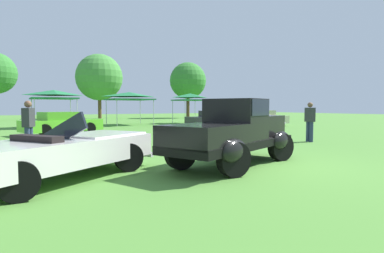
% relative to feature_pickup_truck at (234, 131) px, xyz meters
% --- Properties ---
extents(ground_plane, '(120.00, 120.00, 0.00)m').
position_rel_feature_pickup_truck_xyz_m(ground_plane, '(0.70, -0.35, -0.87)').
color(ground_plane, '#4C8433').
extents(feature_pickup_truck, '(4.65, 3.13, 1.70)m').
position_rel_feature_pickup_truck_xyz_m(feature_pickup_truck, '(0.00, 0.00, 0.00)').
color(feature_pickup_truck, black).
rests_on(feature_pickup_truck, ground_plane).
extents(neighbor_convertible, '(4.70, 3.86, 1.40)m').
position_rel_feature_pickup_truck_xyz_m(neighbor_convertible, '(-4.11, 0.49, -0.29)').
color(neighbor_convertible, silver).
rests_on(neighbor_convertible, ground_plane).
extents(show_car_lime, '(4.33, 2.71, 1.22)m').
position_rel_feature_pickup_truck_xyz_m(show_car_lime, '(-2.47, 12.05, -0.27)').
color(show_car_lime, '#60C62D').
rests_on(show_car_lime, ground_plane).
extents(show_car_charcoal, '(4.48, 1.80, 1.22)m').
position_rel_feature_pickup_truck_xyz_m(show_car_charcoal, '(8.07, 12.66, -0.27)').
color(show_car_charcoal, '#28282D').
rests_on(show_car_charcoal, ground_plane).
extents(show_car_cream, '(3.99, 2.08, 1.22)m').
position_rel_feature_pickup_truck_xyz_m(show_car_cream, '(12.47, 12.75, -0.27)').
color(show_car_cream, beige).
rests_on(show_car_cream, ground_plane).
extents(spectator_near_truck, '(0.29, 0.43, 1.69)m').
position_rel_feature_pickup_truck_xyz_m(spectator_near_truck, '(6.18, 2.85, 0.05)').
color(spectator_near_truck, '#283351').
rests_on(spectator_near_truck, ground_plane).
extents(spectator_between_cars, '(0.40, 0.47, 1.69)m').
position_rel_feature_pickup_truck_xyz_m(spectator_between_cars, '(-4.46, 4.74, 0.05)').
color(spectator_between_cars, '#283351').
rests_on(spectator_between_cars, ground_plane).
extents(canopy_tent_left_field, '(3.04, 3.04, 2.71)m').
position_rel_feature_pickup_truck_xyz_m(canopy_tent_left_field, '(-2.04, 18.76, 1.55)').
color(canopy_tent_left_field, '#B7B7BC').
rests_on(canopy_tent_left_field, ground_plane).
extents(canopy_tent_center_field, '(3.38, 3.38, 2.71)m').
position_rel_feature_pickup_truck_xyz_m(canopy_tent_center_field, '(3.83, 19.32, 1.56)').
color(canopy_tent_center_field, '#B7B7BC').
rests_on(canopy_tent_center_field, ground_plane).
extents(canopy_tent_right_field, '(2.67, 2.67, 2.71)m').
position_rel_feature_pickup_truck_xyz_m(canopy_tent_right_field, '(9.49, 19.06, 1.55)').
color(canopy_tent_right_field, '#B7B7BC').
rests_on(canopy_tent_right_field, ground_plane).
extents(treeline_mid_left, '(5.92, 5.92, 8.23)m').
position_rel_feature_pickup_truck_xyz_m(treeline_mid_left, '(5.46, 35.68, 4.39)').
color(treeline_mid_left, brown).
rests_on(treeline_mid_left, ground_plane).
extents(treeline_center, '(4.88, 4.88, 7.45)m').
position_rel_feature_pickup_truck_xyz_m(treeline_center, '(16.32, 31.83, 4.12)').
color(treeline_center, '#47331E').
rests_on(treeline_center, ground_plane).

